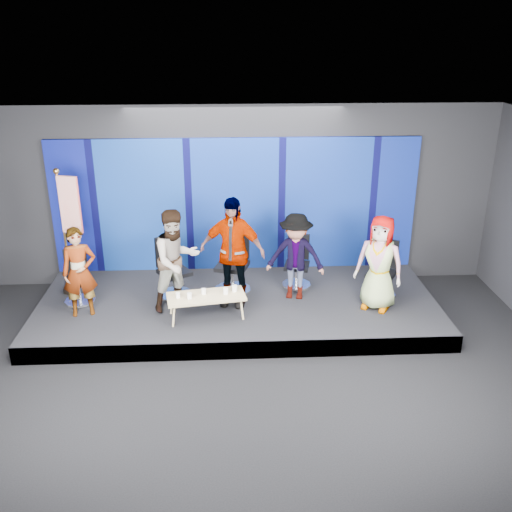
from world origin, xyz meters
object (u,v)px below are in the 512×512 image
object	(u,v)px
panelist_b	(176,260)
mug_b	(189,296)
panelist_a	(80,272)
coffee_table	(206,297)
chair_b	(173,277)
chair_d	(297,270)
mug_c	(204,291)
chair_a	(78,285)
flag_stand	(69,229)
panelist_e	(379,263)
mug_d	(226,291)
mug_e	(235,288)
mug_a	(178,295)
chair_e	(381,278)
panelist_d	(296,256)
panelist_c	(232,252)
chair_c	(233,271)

from	to	relation	value
panelist_b	mug_b	distance (m)	0.68
panelist_a	coffee_table	distance (m)	2.12
chair_b	chair_d	size ratio (longest dim) A/B	1.12
chair_d	mug_c	bearing A→B (deg)	-133.45
chair_a	chair_d	distance (m)	3.93
chair_a	panelist_b	size ratio (longest dim) A/B	0.54
chair_b	chair_d	distance (m)	2.28
flag_stand	panelist_e	bearing A→B (deg)	7.10
mug_c	mug_d	world-z (taller)	mug_d
mug_e	mug_a	bearing A→B (deg)	-168.04
mug_d	chair_d	bearing A→B (deg)	40.01
mug_c	mug_e	size ratio (longest dim) A/B	0.91
flag_stand	mug_e	bearing A→B (deg)	-1.52
mug_a	mug_e	distance (m)	0.95
flag_stand	coffee_table	bearing A→B (deg)	-7.64
coffee_table	mug_c	distance (m)	0.11
mug_b	flag_stand	xyz separation A→B (m)	(-2.12, 1.16, 0.78)
chair_d	coffee_table	xyz separation A→B (m)	(-1.65, -1.16, 0.04)
flag_stand	mug_c	bearing A→B (deg)	-6.81
panelist_b	chair_e	xyz separation A→B (m)	(3.60, 0.30, -0.54)
chair_e	mug_a	bearing A→B (deg)	-137.75
chair_b	panelist_e	xyz separation A→B (m)	(3.52, -0.65, 0.47)
panelist_d	mug_b	size ratio (longest dim) A/B	16.47
chair_a	mug_c	bearing A→B (deg)	-29.63
panelist_b	mug_d	distance (m)	0.98
coffee_table	mug_b	bearing A→B (deg)	-158.94
panelist_c	chair_d	distance (m)	1.52
chair_c	mug_c	world-z (taller)	chair_c
chair_e	flag_stand	world-z (taller)	flag_stand
chair_c	mug_d	distance (m)	0.96
chair_b	panelist_b	bearing A→B (deg)	-108.52
chair_d	panelist_e	xyz separation A→B (m)	(1.26, -0.96, 0.51)
panelist_b	mug_d	size ratio (longest dim) A/B	17.87
panelist_e	panelist_b	bearing A→B (deg)	-151.93
chair_d	chair_e	xyz separation A→B (m)	(1.46, -0.50, 0.02)
chair_a	mug_a	world-z (taller)	chair_a
panelist_b	mug_a	world-z (taller)	panelist_b
panelist_b	flag_stand	world-z (taller)	flag_stand
chair_b	chair_e	distance (m)	3.72
panelist_b	panelist_a	bearing A→B (deg)	153.37
mug_b	chair_c	bearing A→B (deg)	56.48
mug_a	coffee_table	bearing A→B (deg)	7.09
panelist_d	mug_c	world-z (taller)	panelist_d
mug_e	chair_b	bearing A→B (deg)	146.56
panelist_a	chair_e	xyz separation A→B (m)	(5.18, 0.44, -0.43)
mug_a	mug_b	distance (m)	0.20
chair_b	panelist_c	world-z (taller)	panelist_c
chair_a	chair_e	size ratio (longest dim) A/B	0.92
mug_d	chair_e	bearing A→B (deg)	12.46
chair_c	mug_e	bearing A→B (deg)	-72.81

